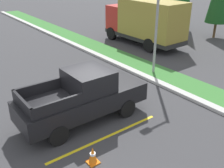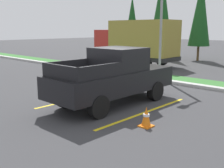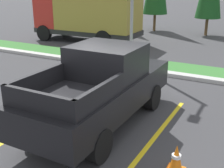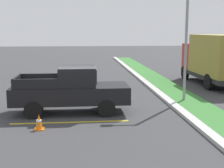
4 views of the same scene
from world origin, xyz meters
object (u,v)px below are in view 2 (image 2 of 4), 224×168
Objects in this scene: cypress_tree_left_inner at (162,8)px; traffic_cone at (146,117)px; street_light at (160,12)px; pickup_truck_main at (114,77)px; cypress_tree_leftmost at (132,21)px; cargo_truck_distant at (136,41)px; cypress_tree_center at (200,12)px.

traffic_cone is at bearing -57.45° from cypress_tree_left_inner.
street_light is at bearing 121.82° from traffic_cone.
pickup_truck_main is 6.51m from street_light.
street_light is 11.99m from cypress_tree_left_inner.
cypress_tree_leftmost is 22.07m from traffic_cone.
cargo_truck_distant is at bearing 129.75° from traffic_cone.
pickup_truck_main is at bearing -74.38° from cypress_tree_center.
cypress_tree_left_inner is 20.49m from traffic_cone.
traffic_cone is (8.86, -10.65, -1.56)m from cargo_truck_distant.
pickup_truck_main is 0.77× the size of cargo_truck_distant.
cypress_tree_leftmost reaches higher than cargo_truck_distant.
cargo_truck_distant is at bearing 140.47° from street_light.
cypress_tree_center reaches higher than pickup_truck_main.
cypress_tree_leftmost is (-5.32, 5.94, 1.74)m from cargo_truck_distant.
cypress_tree_center is at bearing 1.86° from cypress_tree_leftmost.
cypress_tree_center is (-4.38, 15.65, 3.19)m from pickup_truck_main.
cypress_tree_center is at bearing 71.32° from cargo_truck_distant.
pickup_truck_main is 0.65× the size of cypress_tree_left_inner.
street_light is 10.40× the size of traffic_cone.
cypress_tree_center reaches higher than street_light.
traffic_cone is at bearing -58.18° from street_light.
cypress_tree_center is (-2.52, 9.98, 0.57)m from street_light.
street_light reaches higher than pickup_truck_main.
cypress_tree_leftmost is (-9.93, 9.74, -0.07)m from street_light.
cypress_tree_leftmost is 3.63m from cypress_tree_left_inner.
cargo_truck_distant is 1.12× the size of cypress_tree_leftmost.
cargo_truck_distant is (-6.46, 9.47, 0.81)m from pickup_truck_main.
cargo_truck_distant is at bearing -48.15° from cypress_tree_leftmost.
street_light is 13.91m from cypress_tree_leftmost.
cypress_tree_left_inner is (-1.90, 6.21, 2.93)m from cargo_truck_distant.
cypress_tree_center is at bearing -0.36° from cypress_tree_left_inner.
pickup_truck_main is at bearing -55.68° from cargo_truck_distant.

